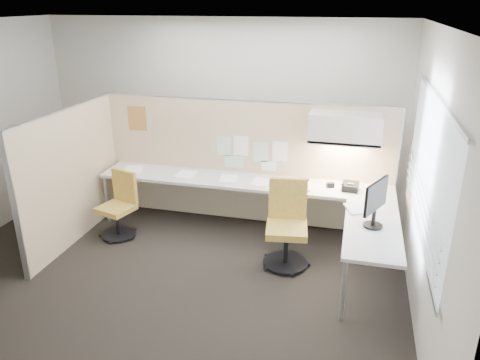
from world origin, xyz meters
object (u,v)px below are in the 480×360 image
(monitor, at_px, (376,201))
(phone, at_px, (350,187))
(chair_right, at_px, (287,227))
(desk, at_px, (264,195))
(chair_left, at_px, (120,207))

(monitor, relative_size, phone, 2.30)
(monitor, height_order, phone, monitor)
(chair_right, distance_m, monitor, 1.15)
(desk, bearing_deg, chair_right, -56.56)
(monitor, xyz_separation_m, phone, (-0.28, 1.00, -0.25))
(chair_left, distance_m, chair_right, 2.30)
(chair_right, height_order, phone, chair_right)
(desk, height_order, phone, phone)
(chair_left, height_order, monitor, monitor)
(chair_left, bearing_deg, chair_right, 12.10)
(chair_right, height_order, monitor, monitor)
(chair_right, distance_m, phone, 1.05)
(chair_left, xyz_separation_m, monitor, (3.27, -0.43, 0.62))
(phone, bearing_deg, chair_right, -126.59)
(desk, bearing_deg, chair_left, -166.87)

